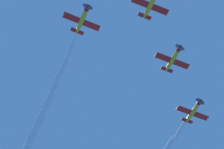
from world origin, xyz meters
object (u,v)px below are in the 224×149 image
(airplane_lead, at_px, (151,4))
(airplane_left_wingman, at_px, (173,59))
(airplane_right_wingman, at_px, (82,20))
(airplane_slot_tail, at_px, (193,111))

(airplane_lead, distance_m, airplane_left_wingman, 15.79)
(airplane_right_wingman, distance_m, airplane_slot_tail, 38.66)
(airplane_left_wingman, xyz_separation_m, airplane_right_wingman, (-12.54, 21.33, 0.30))
(airplane_slot_tail, bearing_deg, airplane_lead, 162.54)
(airplane_lead, height_order, airplane_slot_tail, airplane_lead)
(airplane_left_wingman, bearing_deg, airplane_right_wingman, 120.46)
(airplane_left_wingman, distance_m, airplane_right_wingman, 24.74)
(airplane_left_wingman, height_order, airplane_slot_tail, airplane_left_wingman)
(airplane_left_wingman, relative_size, airplane_slot_tail, 1.00)
(airplane_left_wingman, bearing_deg, airplane_slot_tail, -17.22)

